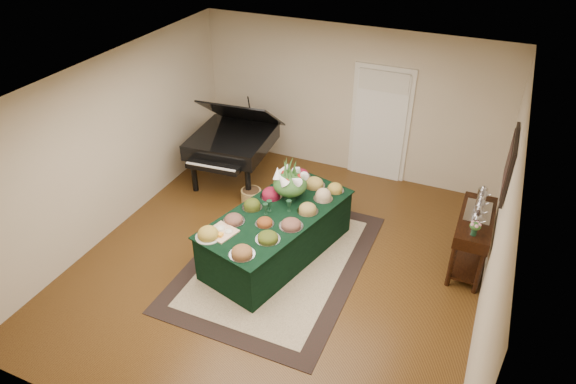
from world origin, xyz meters
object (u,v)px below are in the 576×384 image
at_px(buffet_table, 277,234).
at_px(grand_piano, 232,141).
at_px(mahogany_sideboard, 474,228).
at_px(floral_centerpiece, 290,180).

distance_m(buffet_table, grand_piano, 2.30).
bearing_deg(grand_piano, mahogany_sideboard, -10.30).
bearing_deg(buffet_table, floral_centerpiece, 87.43).
height_order(buffet_table, floral_centerpiece, floral_centerpiece).
relative_size(grand_piano, mahogany_sideboard, 1.40).
bearing_deg(buffet_table, grand_piano, 134.99).
bearing_deg(grand_piano, floral_centerpiece, -36.11).
bearing_deg(mahogany_sideboard, grand_piano, 169.70).
height_order(buffet_table, grand_piano, grand_piano).
bearing_deg(mahogany_sideboard, floral_centerpiece, -170.84).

